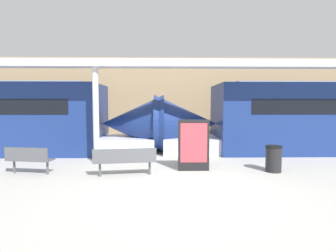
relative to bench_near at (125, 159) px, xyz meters
name	(u,v)px	position (x,y,z in m)	size (l,w,h in m)	color
ground_plane	(180,192)	(1.57, -1.47, -0.52)	(60.00, 60.00, 0.00)	#B2AFA8
station_wall	(170,100)	(1.57, 8.05, 1.98)	(56.00, 0.20, 5.00)	#9E8460
bench_near	(125,159)	(0.00, 0.00, 0.00)	(1.93, 0.69, 0.86)	#4C4F54
bench_far	(29,158)	(-3.03, 0.26, -0.01)	(1.49, 0.67, 0.86)	#4C4F54
trash_bin	(274,159)	(4.73, 0.46, -0.10)	(0.52, 0.52, 0.85)	black
poster_board	(194,145)	(2.15, 0.62, 0.33)	(1.03, 0.07, 1.69)	black
support_column_near	(96,116)	(-1.33, 1.90, 1.24)	(0.22, 0.22, 3.54)	silver
canopy_beam	(95,63)	(-1.33, 1.90, 3.15)	(28.00, 0.60, 0.28)	#B7B7BC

